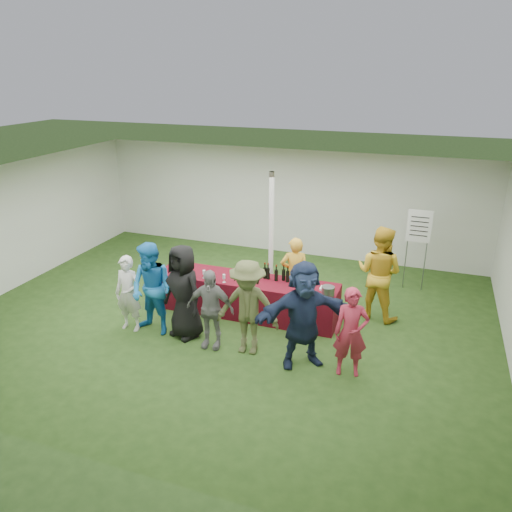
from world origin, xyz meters
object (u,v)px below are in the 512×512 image
(customer_4, at_px, (248,308))
(customer_5, at_px, (303,315))
(dump_bucket, at_px, (328,291))
(customer_0, at_px, (128,294))
(customer_6, at_px, (351,333))
(staff_pourer, at_px, (294,274))
(customer_1, at_px, (152,289))
(wine_list_sign, at_px, (419,232))
(customer_2, at_px, (184,292))
(staff_back, at_px, (379,273))
(customer_3, at_px, (210,309))
(serving_table, at_px, (246,296))

(customer_4, xyz_separation_m, customer_5, (0.97, -0.04, 0.06))
(dump_bucket, height_order, customer_0, customer_0)
(customer_5, distance_m, customer_6, 0.79)
(customer_0, bearing_deg, dump_bucket, 17.26)
(staff_pourer, relative_size, customer_5, 0.85)
(staff_pourer, xyz_separation_m, customer_1, (-2.17, -1.74, 0.09))
(wine_list_sign, bearing_deg, customer_2, -137.10)
(customer_5, bearing_deg, staff_back, 33.49)
(wine_list_sign, relative_size, customer_1, 1.04)
(dump_bucket, distance_m, customer_3, 2.13)
(wine_list_sign, bearing_deg, customer_4, -124.43)
(wine_list_sign, distance_m, customer_2, 5.16)
(customer_3, distance_m, customer_5, 1.65)
(staff_pourer, relative_size, customer_3, 1.07)
(dump_bucket, relative_size, customer_3, 0.16)
(serving_table, height_order, customer_2, customer_2)
(customer_3, relative_size, customer_6, 0.98)
(serving_table, height_order, customer_1, customer_1)
(staff_pourer, height_order, customer_6, staff_pourer)
(serving_table, bearing_deg, wine_list_sign, 37.62)
(dump_bucket, xyz_separation_m, wine_list_sign, (1.38, 2.55, 0.48))
(serving_table, xyz_separation_m, staff_back, (2.43, 0.75, 0.55))
(serving_table, xyz_separation_m, wine_list_sign, (3.03, 2.33, 0.94))
(customer_0, distance_m, customer_3, 1.66)
(staff_pourer, bearing_deg, dump_bucket, 120.21)
(staff_pourer, xyz_separation_m, customer_2, (-1.57, -1.65, 0.10))
(customer_2, bearing_deg, customer_4, 15.17)
(customer_4, xyz_separation_m, customer_6, (1.74, -0.06, -0.10))
(staff_back, xyz_separation_m, customer_4, (-1.90, -2.06, -0.08))
(wine_list_sign, bearing_deg, customer_6, -101.55)
(wine_list_sign, height_order, customer_0, wine_list_sign)
(staff_pourer, height_order, customer_5, customer_5)
(staff_pourer, bearing_deg, customer_5, 90.69)
(serving_table, height_order, wine_list_sign, wine_list_sign)
(customer_5, bearing_deg, customer_2, 142.87)
(staff_back, distance_m, customer_6, 2.14)
(customer_6, bearing_deg, customer_2, 163.27)
(dump_bucket, distance_m, customer_6, 1.31)
(customer_4, bearing_deg, wine_list_sign, 52.23)
(customer_2, height_order, customer_5, customer_5)
(customer_4, relative_size, customer_6, 1.14)
(dump_bucket, bearing_deg, customer_4, -135.79)
(customer_5, height_order, customer_6, customer_5)
(staff_pourer, relative_size, customer_0, 1.07)
(dump_bucket, height_order, customer_4, customer_4)
(customer_1, height_order, customer_4, customer_1)
(customer_2, bearing_deg, customer_6, 17.73)
(customer_0, distance_m, customer_5, 3.31)
(dump_bucket, bearing_deg, serving_table, 172.41)
(wine_list_sign, distance_m, customer_3, 4.90)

